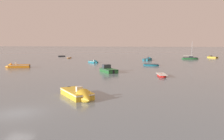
{
  "coord_description": "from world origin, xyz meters",
  "views": [
    {
      "loc": [
        12.76,
        -19.18,
        6.44
      ],
      "look_at": [
        2.54,
        31.52,
        0.55
      ],
      "focal_mm": 38.27,
      "sensor_mm": 36.0,
      "label": 1
    }
  ],
  "objects_px": {
    "motorboat_moored_1": "(211,57)",
    "motorboat_moored_7": "(94,62)",
    "sailboat_moored_0": "(190,58)",
    "rowboat_moored_2": "(162,75)",
    "rowboat_moored_4": "(151,65)",
    "motorboat_moored_5": "(148,59)",
    "rowboat_moored_0": "(62,56)",
    "motorboat_moored_4": "(15,67)",
    "motorboat_moored_0": "(107,70)",
    "motorboat_moored_3": "(80,96)",
    "rowboat_moored_3": "(69,58)"
  },
  "relations": [
    {
      "from": "motorboat_moored_1",
      "to": "motorboat_moored_7",
      "type": "distance_m",
      "value": 54.59
    },
    {
      "from": "motorboat_moored_1",
      "to": "sailboat_moored_0",
      "type": "distance_m",
      "value": 13.98
    },
    {
      "from": "rowboat_moored_2",
      "to": "rowboat_moored_4",
      "type": "xyz_separation_m",
      "value": [
        -2.83,
        21.93,
        0.0
      ]
    },
    {
      "from": "motorboat_moored_5",
      "to": "rowboat_moored_4",
      "type": "bearing_deg",
      "value": -157.57
    },
    {
      "from": "rowboat_moored_0",
      "to": "motorboat_moored_5",
      "type": "xyz_separation_m",
      "value": [
        41.78,
        -17.09,
        0.11
      ]
    },
    {
      "from": "rowboat_moored_0",
      "to": "motorboat_moored_4",
      "type": "relative_size",
      "value": 0.57
    },
    {
      "from": "motorboat_moored_0",
      "to": "motorboat_moored_7",
      "type": "height_order",
      "value": "motorboat_moored_0"
    },
    {
      "from": "sailboat_moored_0",
      "to": "motorboat_moored_3",
      "type": "bearing_deg",
      "value": -109.85
    },
    {
      "from": "rowboat_moored_0",
      "to": "motorboat_moored_4",
      "type": "distance_m",
      "value": 52.01
    },
    {
      "from": "rowboat_moored_0",
      "to": "sailboat_moored_0",
      "type": "relative_size",
      "value": 0.51
    },
    {
      "from": "motorboat_moored_4",
      "to": "motorboat_moored_5",
      "type": "height_order",
      "value": "motorboat_moored_4"
    },
    {
      "from": "motorboat_moored_0",
      "to": "motorboat_moored_4",
      "type": "distance_m",
      "value": 25.68
    },
    {
      "from": "motorboat_moored_0",
      "to": "motorboat_moored_7",
      "type": "relative_size",
      "value": 1.51
    },
    {
      "from": "rowboat_moored_4",
      "to": "motorboat_moored_0",
      "type": "bearing_deg",
      "value": 67.73
    },
    {
      "from": "rowboat_moored_2",
      "to": "sailboat_moored_0",
      "type": "distance_m",
      "value": 53.42
    },
    {
      "from": "rowboat_moored_4",
      "to": "motorboat_moored_5",
      "type": "bearing_deg",
      "value": -78.42
    },
    {
      "from": "motorboat_moored_0",
      "to": "motorboat_moored_7",
      "type": "distance_m",
      "value": 24.21
    },
    {
      "from": "rowboat_moored_0",
      "to": "motorboat_moored_3",
      "type": "relative_size",
      "value": 0.6
    },
    {
      "from": "motorboat_moored_0",
      "to": "motorboat_moored_3",
      "type": "bearing_deg",
      "value": 150.66
    },
    {
      "from": "motorboat_moored_3",
      "to": "motorboat_moored_7",
      "type": "height_order",
      "value": "motorboat_moored_3"
    },
    {
      "from": "motorboat_moored_7",
      "to": "motorboat_moored_1",
      "type": "bearing_deg",
      "value": 82.59
    },
    {
      "from": "motorboat_moored_0",
      "to": "sailboat_moored_0",
      "type": "bearing_deg",
      "value": -61.36
    },
    {
      "from": "rowboat_moored_2",
      "to": "rowboat_moored_3",
      "type": "xyz_separation_m",
      "value": [
        -38.34,
        49.52,
        -0.03
      ]
    },
    {
      "from": "motorboat_moored_0",
      "to": "rowboat_moored_3",
      "type": "relative_size",
      "value": 1.65
    },
    {
      "from": "rowboat_moored_3",
      "to": "motorboat_moored_7",
      "type": "distance_m",
      "value": 27.72
    },
    {
      "from": "motorboat_moored_3",
      "to": "motorboat_moored_4",
      "type": "relative_size",
      "value": 0.95
    },
    {
      "from": "sailboat_moored_0",
      "to": "motorboat_moored_5",
      "type": "relative_size",
      "value": 1.22
    },
    {
      "from": "motorboat_moored_0",
      "to": "motorboat_moored_5",
      "type": "distance_m",
      "value": 38.71
    },
    {
      "from": "motorboat_moored_7",
      "to": "rowboat_moored_4",
      "type": "distance_m",
      "value": 19.27
    },
    {
      "from": "rowboat_moored_3",
      "to": "motorboat_moored_7",
      "type": "bearing_deg",
      "value": 37.79
    },
    {
      "from": "rowboat_moored_2",
      "to": "rowboat_moored_4",
      "type": "distance_m",
      "value": 22.11
    },
    {
      "from": "motorboat_moored_4",
      "to": "rowboat_moored_2",
      "type": "bearing_deg",
      "value": 143.52
    },
    {
      "from": "rowboat_moored_0",
      "to": "rowboat_moored_3",
      "type": "xyz_separation_m",
      "value": [
        8.14,
        -10.92,
        0.01
      ]
    },
    {
      "from": "rowboat_moored_2",
      "to": "motorboat_moored_7",
      "type": "height_order",
      "value": "motorboat_moored_7"
    },
    {
      "from": "sailboat_moored_0",
      "to": "motorboat_moored_7",
      "type": "bearing_deg",
      "value": -146.93
    },
    {
      "from": "motorboat_moored_3",
      "to": "rowboat_moored_3",
      "type": "height_order",
      "value": "motorboat_moored_3"
    },
    {
      "from": "motorboat_moored_4",
      "to": "sailboat_moored_0",
      "type": "xyz_separation_m",
      "value": [
        48.71,
        42.98,
        0.03
      ]
    },
    {
      "from": "rowboat_moored_2",
      "to": "motorboat_moored_5",
      "type": "xyz_separation_m",
      "value": [
        -4.7,
        43.35,
        0.07
      ]
    },
    {
      "from": "rowboat_moored_3",
      "to": "motorboat_moored_5",
      "type": "bearing_deg",
      "value": 79.24
    },
    {
      "from": "motorboat_moored_1",
      "to": "motorboat_moored_7",
      "type": "height_order",
      "value": "motorboat_moored_1"
    },
    {
      "from": "motorboat_moored_1",
      "to": "sailboat_moored_0",
      "type": "relative_size",
      "value": 0.67
    },
    {
      "from": "rowboat_moored_4",
      "to": "motorboat_moored_3",
      "type": "bearing_deg",
      "value": 87.72
    },
    {
      "from": "rowboat_moored_0",
      "to": "rowboat_moored_3",
      "type": "height_order",
      "value": "rowboat_moored_3"
    },
    {
      "from": "motorboat_moored_0",
      "to": "rowboat_moored_3",
      "type": "bearing_deg",
      "value": -4.09
    },
    {
      "from": "rowboat_moored_3",
      "to": "sailboat_moored_0",
      "type": "height_order",
      "value": "sailboat_moored_0"
    },
    {
      "from": "sailboat_moored_0",
      "to": "rowboat_moored_4",
      "type": "height_order",
      "value": "sailboat_moored_0"
    },
    {
      "from": "rowboat_moored_4",
      "to": "sailboat_moored_0",
      "type": "bearing_deg",
      "value": -108.48
    },
    {
      "from": "motorboat_moored_0",
      "to": "motorboat_moored_5",
      "type": "relative_size",
      "value": 1.07
    },
    {
      "from": "rowboat_moored_2",
      "to": "motorboat_moored_4",
      "type": "height_order",
      "value": "motorboat_moored_4"
    },
    {
      "from": "rowboat_moored_0",
      "to": "motorboat_moored_1",
      "type": "bearing_deg",
      "value": 147.9
    }
  ]
}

